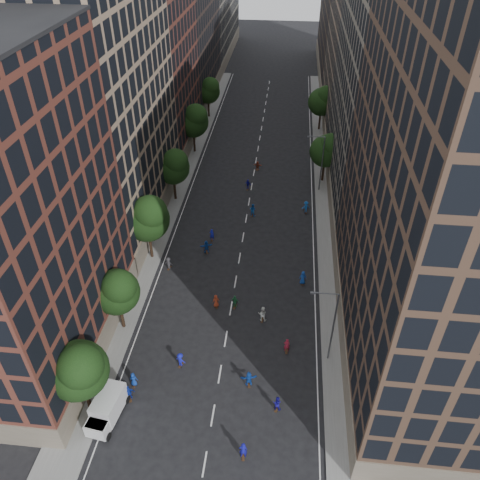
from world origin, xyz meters
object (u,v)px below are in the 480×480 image
at_px(streetlamp_far, 321,161).
at_px(skater_0, 134,380).
at_px(streetlamp_near, 331,324).
at_px(skater_1, 243,450).
at_px(skater_2, 277,403).
at_px(cargo_van, 107,409).

bearing_deg(streetlamp_far, skater_0, -115.71).
relative_size(streetlamp_near, skater_1, 4.77).
height_order(streetlamp_near, skater_2, streetlamp_near).
bearing_deg(streetlamp_far, streetlamp_near, -90.00).
distance_m(streetlamp_near, skater_0, 19.52).
height_order(streetlamp_near, skater_0, streetlamp_near).
relative_size(streetlamp_far, skater_1, 4.77).
relative_size(skater_1, skater_2, 1.16).
distance_m(streetlamp_near, streetlamp_far, 33.00).
bearing_deg(skater_2, skater_0, 6.25).
height_order(streetlamp_far, cargo_van, streetlamp_far).
relative_size(cargo_van, skater_0, 3.08).
relative_size(streetlamp_far, cargo_van, 1.86).
height_order(cargo_van, skater_2, cargo_van).
xyz_separation_m(streetlamp_far, skater_1, (-7.26, -44.00, -4.22)).
relative_size(streetlamp_far, skater_2, 5.52).
bearing_deg(cargo_van, skater_0, 77.82).
bearing_deg(streetlamp_far, skater_1, -99.37).
relative_size(cargo_van, skater_2, 2.96).
xyz_separation_m(streetlamp_far, skater_0, (-18.33, -38.08, -4.38)).
relative_size(skater_0, skater_2, 0.96).
relative_size(streetlamp_near, cargo_van, 1.86).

